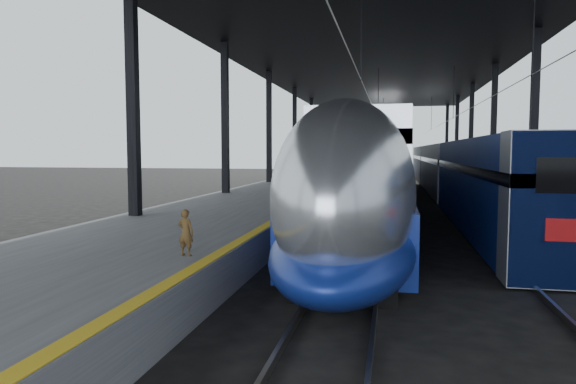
# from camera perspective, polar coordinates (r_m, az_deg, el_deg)

# --- Properties ---
(ground) EXTENTS (160.00, 160.00, 0.00)m
(ground) POSITION_cam_1_polar(r_m,az_deg,el_deg) (12.27, -3.17, -10.80)
(ground) COLOR black
(ground) RESTS_ON ground
(platform) EXTENTS (6.00, 80.00, 1.00)m
(platform) POSITION_cam_1_polar(r_m,az_deg,el_deg) (32.23, -0.21, -0.32)
(platform) COLOR #4C4C4F
(platform) RESTS_ON ground
(yellow_strip) EXTENTS (0.30, 80.00, 0.01)m
(yellow_strip) POSITION_cam_1_polar(r_m,az_deg,el_deg) (31.74, 4.74, 0.50)
(yellow_strip) COLOR gold
(yellow_strip) RESTS_ON platform
(rails) EXTENTS (6.52, 80.00, 0.16)m
(rails) POSITION_cam_1_polar(r_m,az_deg,el_deg) (31.64, 14.13, -1.32)
(rails) COLOR slate
(rails) RESTS_ON ground
(canopy) EXTENTS (18.00, 75.00, 9.47)m
(canopy) POSITION_cam_1_polar(r_m,az_deg,el_deg) (32.01, 9.64, 15.07)
(canopy) COLOR black
(canopy) RESTS_ON ground
(tgv_train) EXTENTS (3.19, 65.20, 4.57)m
(tgv_train) POSITION_cam_1_polar(r_m,az_deg,el_deg) (39.32, 10.02, 2.88)
(tgv_train) COLOR #B8BBC0
(tgv_train) RESTS_ON ground
(second_train) EXTENTS (2.71, 56.05, 3.73)m
(second_train) POSITION_cam_1_polar(r_m,az_deg,el_deg) (39.99, 17.22, 2.42)
(second_train) COLOR navy
(second_train) RESTS_ON ground
(child) EXTENTS (0.41, 0.30, 1.01)m
(child) POSITION_cam_1_polar(r_m,az_deg,el_deg) (11.26, -11.29, -4.43)
(child) COLOR #543C1C
(child) RESTS_ON platform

